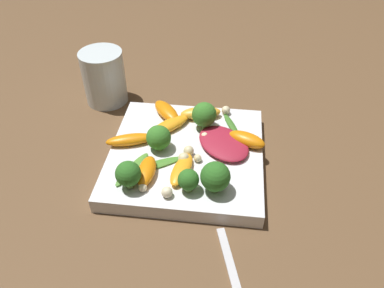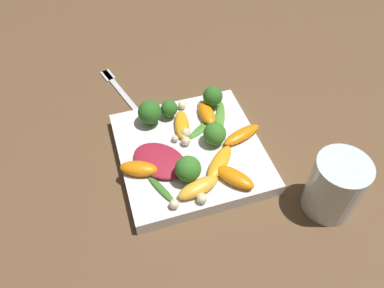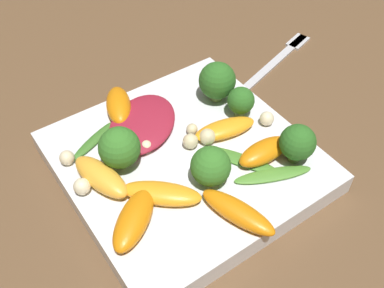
{
  "view_description": "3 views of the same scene",
  "coord_description": "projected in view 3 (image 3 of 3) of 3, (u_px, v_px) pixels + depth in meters",
  "views": [
    {
      "loc": [
        0.45,
        0.06,
        0.44
      ],
      "look_at": [
        0.01,
        0.01,
        0.05
      ],
      "focal_mm": 35.0,
      "sensor_mm": 36.0,
      "label": 1
    },
    {
      "loc": [
        -0.41,
        0.12,
        0.53
      ],
      "look_at": [
        -0.0,
        -0.0,
        0.04
      ],
      "focal_mm": 35.0,
      "sensor_mm": 36.0,
      "label": 2
    },
    {
      "loc": [
        -0.18,
        -0.27,
        0.38
      ],
      "look_at": [
        0.01,
        0.0,
        0.03
      ],
      "focal_mm": 42.0,
      "sensor_mm": 36.0,
      "label": 3
    }
  ],
  "objects": [
    {
      "name": "orange_segment_6",
      "position": [
        119.0,
        105.0,
        0.52
      ],
      "size": [
        0.05,
        0.07,
        0.02
      ],
      "color": "orange",
      "rests_on": "plate"
    },
    {
      "name": "plate",
      "position": [
        185.0,
        162.0,
        0.49
      ],
      "size": [
        0.25,
        0.25,
        0.03
      ],
      "color": "white",
      "rests_on": "ground_plane"
    },
    {
      "name": "orange_segment_0",
      "position": [
        101.0,
        177.0,
        0.45
      ],
      "size": [
        0.04,
        0.08,
        0.02
      ],
      "color": "#FCAD33",
      "rests_on": "plate"
    },
    {
      "name": "macadamia_nut_5",
      "position": [
        146.0,
        146.0,
        0.48
      ],
      "size": [
        0.01,
        0.01,
        0.01
      ],
      "color": "beige",
      "rests_on": "plate"
    },
    {
      "name": "arugula_sprig_0",
      "position": [
        94.0,
        140.0,
        0.49
      ],
      "size": [
        0.07,
        0.04,
        0.01
      ],
      "color": "#3D7528",
      "rests_on": "plate"
    },
    {
      "name": "macadamia_nut_6",
      "position": [
        82.0,
        187.0,
        0.44
      ],
      "size": [
        0.02,
        0.02,
        0.02
      ],
      "color": "beige",
      "rests_on": "plate"
    },
    {
      "name": "broccoli_floret_2",
      "position": [
        217.0,
        81.0,
        0.52
      ],
      "size": [
        0.04,
        0.04,
        0.05
      ],
      "color": "#7A9E51",
      "rests_on": "plate"
    },
    {
      "name": "orange_segment_3",
      "position": [
        162.0,
        193.0,
        0.43
      ],
      "size": [
        0.08,
        0.07,
        0.02
      ],
      "color": "orange",
      "rests_on": "plate"
    },
    {
      "name": "macadamia_nut_1",
      "position": [
        285.0,
        141.0,
        0.48
      ],
      "size": [
        0.01,
        0.01,
        0.01
      ],
      "color": "beige",
      "rests_on": "plate"
    },
    {
      "name": "macadamia_nut_3",
      "position": [
        67.0,
        158.0,
        0.47
      ],
      "size": [
        0.02,
        0.02,
        0.02
      ],
      "color": "beige",
      "rests_on": "plate"
    },
    {
      "name": "macadamia_nut_4",
      "position": [
        192.0,
        129.0,
        0.5
      ],
      "size": [
        0.01,
        0.01,
        0.01
      ],
      "color": "beige",
      "rests_on": "plate"
    },
    {
      "name": "orange_segment_5",
      "position": [
        134.0,
        219.0,
        0.41
      ],
      "size": [
        0.07,
        0.07,
        0.02
      ],
      "color": "orange",
      "rests_on": "plate"
    },
    {
      "name": "macadamia_nut_7",
      "position": [
        190.0,
        141.0,
        0.48
      ],
      "size": [
        0.02,
        0.02,
        0.02
      ],
      "color": "beige",
      "rests_on": "plate"
    },
    {
      "name": "macadamia_nut_2",
      "position": [
        205.0,
        134.0,
        0.49
      ],
      "size": [
        0.02,
        0.02,
        0.02
      ],
      "color": "beige",
      "rests_on": "plate"
    },
    {
      "name": "radicchio_leaf_0",
      "position": [
        142.0,
        123.0,
        0.5
      ],
      "size": [
        0.12,
        0.12,
        0.01
      ],
      "color": "maroon",
      "rests_on": "plate"
    },
    {
      "name": "broccoli_floret_4",
      "position": [
        241.0,
        101.0,
        0.51
      ],
      "size": [
        0.03,
        0.03,
        0.04
      ],
      "color": "#7A9E51",
      "rests_on": "plate"
    },
    {
      "name": "orange_segment_1",
      "position": [
        264.0,
        152.0,
        0.47
      ],
      "size": [
        0.06,
        0.03,
        0.02
      ],
      "color": "orange",
      "rests_on": "plate"
    },
    {
      "name": "arugula_sprig_2",
      "position": [
        273.0,
        175.0,
        0.46
      ],
      "size": [
        0.08,
        0.05,
        0.0
      ],
      "color": "#518E33",
      "rests_on": "plate"
    },
    {
      "name": "orange_segment_4",
      "position": [
        238.0,
        212.0,
        0.42
      ],
      "size": [
        0.05,
        0.08,
        0.02
      ],
      "color": "orange",
      "rests_on": "plate"
    },
    {
      "name": "broccoli_floret_0",
      "position": [
        119.0,
        148.0,
        0.45
      ],
      "size": [
        0.04,
        0.04,
        0.05
      ],
      "color": "#7A9E51",
      "rests_on": "plate"
    },
    {
      "name": "broccoli_floret_3",
      "position": [
        209.0,
        168.0,
        0.44
      ],
      "size": [
        0.04,
        0.04,
        0.04
      ],
      "color": "#7A9E51",
      "rests_on": "plate"
    },
    {
      "name": "ground_plane",
      "position": [
        185.0,
        169.0,
        0.5
      ],
      "size": [
        2.4,
        2.4,
        0.0
      ],
      "primitive_type": "plane",
      "color": "brown"
    },
    {
      "name": "broccoli_floret_1",
      "position": [
        298.0,
        143.0,
        0.46
      ],
      "size": [
        0.04,
        0.04,
        0.05
      ],
      "color": "#7A9E51",
      "rests_on": "plate"
    },
    {
      "name": "macadamia_nut_0",
      "position": [
        267.0,
        119.0,
        0.51
      ],
      "size": [
        0.02,
        0.02,
        0.02
      ],
      "color": "beige",
      "rests_on": "plate"
    },
    {
      "name": "fork",
      "position": [
        282.0,
        55.0,
        0.64
      ],
      "size": [
        0.16,
        0.06,
        0.01
      ],
      "color": "silver",
      "rests_on": "ground_plane"
    },
    {
      "name": "orange_segment_2",
      "position": [
        224.0,
        128.0,
        0.5
      ],
      "size": [
        0.08,
        0.04,
        0.01
      ],
      "color": "orange",
      "rests_on": "plate"
    },
    {
      "name": "arugula_sprig_1",
      "position": [
        241.0,
        160.0,
        0.47
      ],
      "size": [
        0.06,
        0.08,
        0.0
      ],
      "color": "#47842D",
      "rests_on": "plate"
    }
  ]
}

